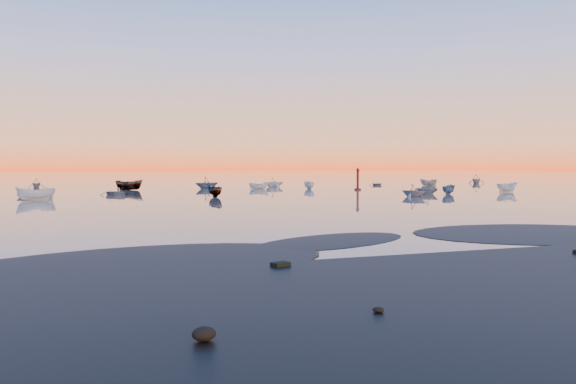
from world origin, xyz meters
name	(u,v)px	position (x,y,z in m)	size (l,w,h in m)	color
ground	(165,183)	(0.00, 100.00, 0.00)	(600.00, 600.00, 0.00)	slate
mud_lobes	(448,245)	(0.00, -1.00, 0.01)	(140.00, 6.00, 0.07)	black
moored_fleet	(209,192)	(0.00, 53.00, 0.00)	(124.00, 58.00, 1.20)	silver
boat_near_center	(448,194)	(27.75, 38.06, 0.00)	(3.44, 1.46, 1.19)	#3A516E
boat_near_right	(427,194)	(25.62, 39.68, 0.00)	(3.24, 1.46, 1.13)	slate
channel_marker	(358,181)	(22.78, 53.70, 1.39)	(0.99, 0.99, 3.51)	#410E0E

